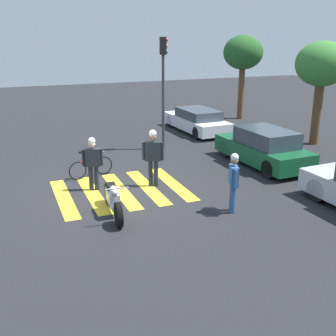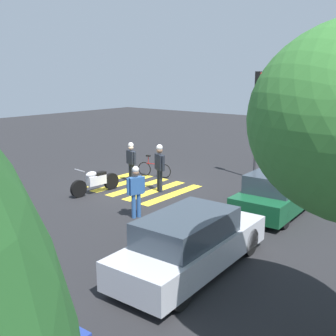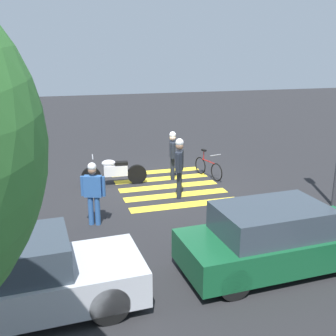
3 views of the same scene
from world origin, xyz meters
name	(u,v)px [view 3 (image 3 of 3)]	position (x,y,z in m)	size (l,w,h in m)	color
ground_plane	(169,186)	(0.00, 0.00, 0.00)	(60.00, 60.00, 0.00)	#232326
police_motorcycle	(114,172)	(1.73, -0.69, 0.47)	(2.24, 0.62, 1.05)	black
leaning_bicycle	(208,168)	(-1.68, -0.60, 0.36)	(0.54, 1.61, 0.98)	black
officer_on_foot	(179,163)	(-0.02, 1.12, 1.12)	(0.40, 0.65, 1.90)	#1E232D
officer_by_motorcycle	(173,152)	(-0.38, -0.77, 1.00)	(0.31, 0.64, 1.74)	#1E232D
pedestrian_bystander	(93,190)	(2.78, 2.47, 0.98)	(0.62, 0.35, 1.72)	#2D5999
crosswalk_stripes	(169,186)	(0.00, 0.00, 0.00)	(3.41, 4.05, 0.01)	yellow
car_green_compact	(276,239)	(-0.66, 5.81, 0.67)	(4.27, 1.88, 1.41)	black
car_silver_sedan	(6,281)	(4.67, 6.01, 0.69)	(4.68, 1.86, 1.44)	black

